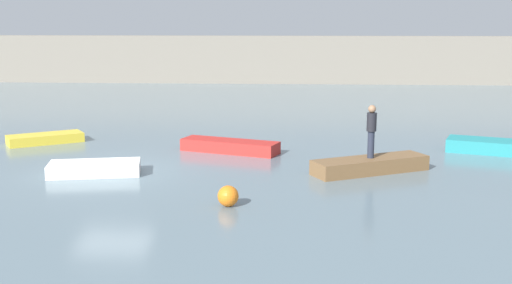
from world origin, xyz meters
The scene contains 9 objects.
ground_plane centered at (0.00, 0.00, 0.00)m, with size 120.00×120.00×0.00m, color slate.
embankment_wall centered at (0.00, 29.84, 1.82)m, with size 80.00×1.20×3.65m, color gray.
rowboat_yellow centered at (-4.08, 4.82, 0.19)m, with size 2.93×1.11×0.37m, color gold.
rowboat_white centered at (-0.43, -0.36, 0.21)m, with size 2.92×1.27×0.41m, color white.
rowboat_red centered at (3.62, 3.49, 0.23)m, with size 3.76×1.01×0.46m, color red.
rowboat_brown centered at (8.58, 0.48, 0.25)m, with size 3.99×1.07×0.49m, color brown.
rowboat_teal centered at (13.46, 3.99, 0.25)m, with size 3.09×1.29×0.49m, color teal.
person_dark_shirt centered at (8.58, 0.48, 1.48)m, with size 0.32×0.32×1.75m.
mooring_buoy centered at (4.30, -3.71, 0.29)m, with size 0.58×0.58×0.58m, color orange.
Camera 1 is at (6.09, -20.59, 5.05)m, focal length 45.54 mm.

